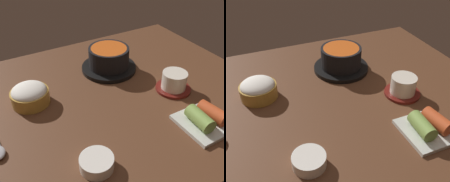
# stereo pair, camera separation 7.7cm
# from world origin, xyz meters

# --- Properties ---
(dining_table) EXTENTS (1.00, 0.76, 0.02)m
(dining_table) POSITION_xyz_m (0.00, 0.00, 0.01)
(dining_table) COLOR #56331E
(dining_table) RESTS_ON ground
(stone_pot) EXTENTS (0.19, 0.19, 0.08)m
(stone_pot) POSITION_xyz_m (0.10, 0.13, 0.06)
(stone_pot) COLOR black
(stone_pot) RESTS_ON dining_table
(rice_bowl) EXTENTS (0.11, 0.11, 0.06)m
(rice_bowl) POSITION_xyz_m (-0.19, 0.08, 0.05)
(rice_bowl) COLOR #B78C38
(rice_bowl) RESTS_ON dining_table
(tea_cup_with_saucer) EXTENTS (0.11, 0.11, 0.06)m
(tea_cup_with_saucer) POSITION_xyz_m (0.21, -0.07, 0.05)
(tea_cup_with_saucer) COLOR maroon
(tea_cup_with_saucer) RESTS_ON dining_table
(kimchi_plate) EXTENTS (0.13, 0.13, 0.05)m
(kimchi_plate) POSITION_xyz_m (0.18, -0.23, 0.04)
(kimchi_plate) COLOR silver
(kimchi_plate) RESTS_ON dining_table
(side_bowl_near) EXTENTS (0.08, 0.08, 0.03)m
(side_bowl_near) POSITION_xyz_m (-0.13, -0.22, 0.04)
(side_bowl_near) COLOR white
(side_bowl_near) RESTS_ON dining_table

